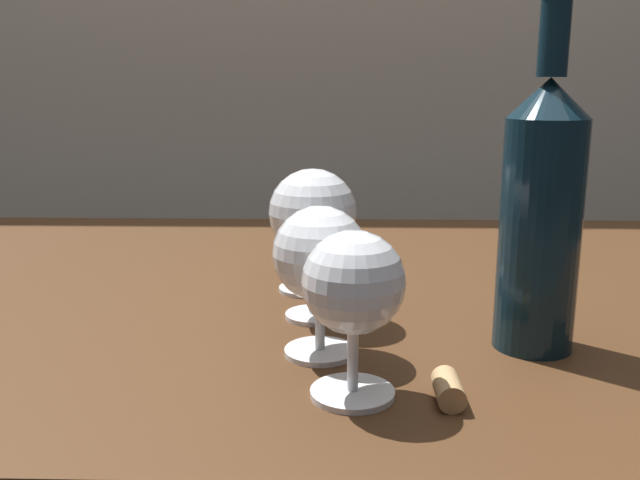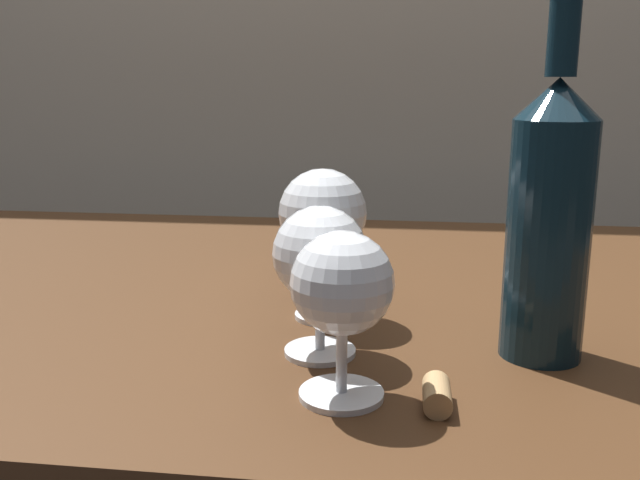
{
  "view_description": "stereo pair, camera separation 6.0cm",
  "coord_description": "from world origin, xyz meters",
  "px_view_note": "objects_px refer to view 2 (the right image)",
  "views": [
    {
      "loc": [
        0.07,
        -0.79,
        0.98
      ],
      "look_at": [
        0.05,
        -0.21,
        0.84
      ],
      "focal_mm": 38.52,
      "sensor_mm": 36.0,
      "label": 1
    },
    {
      "loc": [
        0.13,
        -0.79,
        0.98
      ],
      "look_at": [
        0.05,
        -0.21,
        0.84
      ],
      "focal_mm": 38.52,
      "sensor_mm": 36.0,
      "label": 2
    }
  ],
  "objects_px": {
    "wine_glass_merlot": "(342,288)",
    "wine_glass_amber": "(323,215)",
    "wine_glass_rose": "(323,207)",
    "cork": "(437,395)",
    "wine_glass_chardonnay": "(322,209)",
    "wine_glass_white": "(320,256)",
    "wine_bottle": "(550,215)"
  },
  "relations": [
    {
      "from": "wine_bottle",
      "to": "wine_glass_white",
      "type": "bearing_deg",
      "value": -173.2
    },
    {
      "from": "wine_bottle",
      "to": "cork",
      "type": "xyz_separation_m",
      "value": [
        -0.1,
        -0.12,
        -0.12
      ]
    },
    {
      "from": "wine_bottle",
      "to": "wine_glass_chardonnay",
      "type": "bearing_deg",
      "value": 142.76
    },
    {
      "from": "wine_glass_merlot",
      "to": "wine_glass_white",
      "type": "bearing_deg",
      "value": 108.32
    },
    {
      "from": "wine_glass_merlot",
      "to": "wine_glass_amber",
      "type": "bearing_deg",
      "value": 101.77
    },
    {
      "from": "wine_glass_merlot",
      "to": "wine_glass_white",
      "type": "height_order",
      "value": "wine_glass_white"
    },
    {
      "from": "wine_glass_chardonnay",
      "to": "wine_glass_rose",
      "type": "xyz_separation_m",
      "value": [
        -0.01,
        0.08,
        -0.01
      ]
    },
    {
      "from": "wine_glass_rose",
      "to": "wine_glass_chardonnay",
      "type": "bearing_deg",
      "value": -83.86
    },
    {
      "from": "wine_glass_rose",
      "to": "cork",
      "type": "distance_m",
      "value": 0.4
    },
    {
      "from": "wine_glass_chardonnay",
      "to": "wine_bottle",
      "type": "bearing_deg",
      "value": -37.24
    },
    {
      "from": "wine_glass_white",
      "to": "wine_glass_amber",
      "type": "height_order",
      "value": "wine_glass_amber"
    },
    {
      "from": "wine_glass_merlot",
      "to": "wine_glass_white",
      "type": "relative_size",
      "value": 0.98
    },
    {
      "from": "wine_glass_amber",
      "to": "wine_glass_chardonnay",
      "type": "height_order",
      "value": "wine_glass_amber"
    },
    {
      "from": "wine_glass_rose",
      "to": "cork",
      "type": "relative_size",
      "value": 3.02
    },
    {
      "from": "wine_bottle",
      "to": "cork",
      "type": "bearing_deg",
      "value": -129.33
    },
    {
      "from": "wine_glass_rose",
      "to": "wine_glass_white",
      "type": "bearing_deg",
      "value": -83.52
    },
    {
      "from": "wine_glass_merlot",
      "to": "wine_glass_rose",
      "type": "distance_m",
      "value": 0.37
    },
    {
      "from": "wine_glass_white",
      "to": "wine_glass_chardonnay",
      "type": "height_order",
      "value": "wine_glass_chardonnay"
    },
    {
      "from": "wine_glass_white",
      "to": "wine_glass_rose",
      "type": "bearing_deg",
      "value": 96.48
    },
    {
      "from": "wine_glass_merlot",
      "to": "wine_glass_amber",
      "type": "xyz_separation_m",
      "value": [
        -0.04,
        0.18,
        0.02
      ]
    },
    {
      "from": "wine_glass_merlot",
      "to": "cork",
      "type": "relative_size",
      "value": 3.2
    },
    {
      "from": "wine_glass_white",
      "to": "wine_glass_chardonnay",
      "type": "distance_m",
      "value": 0.19
    },
    {
      "from": "wine_glass_merlot",
      "to": "wine_glass_white",
      "type": "distance_m",
      "value": 0.09
    },
    {
      "from": "wine_glass_white",
      "to": "wine_glass_amber",
      "type": "bearing_deg",
      "value": 95.85
    },
    {
      "from": "wine_glass_amber",
      "to": "wine_bottle",
      "type": "distance_m",
      "value": 0.22
    },
    {
      "from": "wine_glass_rose",
      "to": "cork",
      "type": "height_order",
      "value": "wine_glass_rose"
    },
    {
      "from": "wine_glass_amber",
      "to": "cork",
      "type": "relative_size",
      "value": 3.76
    },
    {
      "from": "wine_glass_white",
      "to": "cork",
      "type": "relative_size",
      "value": 3.27
    },
    {
      "from": "wine_glass_white",
      "to": "wine_glass_rose",
      "type": "xyz_separation_m",
      "value": [
        -0.03,
        0.28,
        -0.01
      ]
    },
    {
      "from": "wine_glass_amber",
      "to": "wine_glass_chardonnay",
      "type": "xyz_separation_m",
      "value": [
        -0.01,
        0.09,
        -0.01
      ]
    },
    {
      "from": "wine_glass_merlot",
      "to": "wine_bottle",
      "type": "xyz_separation_m",
      "value": [
        0.17,
        0.11,
        0.04
      ]
    },
    {
      "from": "wine_glass_chardonnay",
      "to": "wine_bottle",
      "type": "distance_m",
      "value": 0.28
    }
  ]
}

